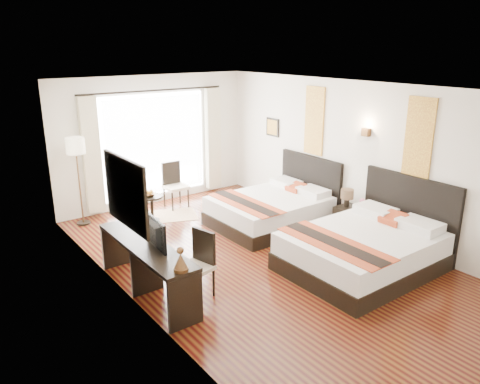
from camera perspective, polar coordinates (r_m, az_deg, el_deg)
floor at (r=7.84m, az=2.71°, el=-8.26°), size 4.50×7.50×0.01m
ceiling at (r=7.08m, az=3.04°, el=12.53°), size 4.50×7.50×0.02m
wall_headboard at (r=8.89m, az=14.15°, el=3.99°), size 0.01×7.50×2.80m
wall_desk at (r=6.22m, az=-13.35°, el=-1.78°), size 0.01×7.50×2.80m
wall_window at (r=10.42m, az=-10.39°, el=6.19°), size 4.50×0.01×2.80m
window_glass at (r=10.43m, az=-10.32°, el=5.64°), size 2.40×0.02×2.20m
sheer_curtain at (r=10.37m, az=-10.17°, el=5.58°), size 2.30×0.02×2.10m
drape_left at (r=9.80m, az=-17.65°, el=4.21°), size 0.35×0.14×2.35m
drape_right at (r=11.05m, az=-3.32°, el=6.46°), size 0.35×0.14×2.35m
art_panel_near at (r=8.08m, az=20.94°, el=6.02°), size 0.03×0.50×1.35m
art_panel_far at (r=9.52m, az=9.04°, el=8.55°), size 0.03×0.50×1.35m
wall_sconce at (r=8.63m, az=15.11°, el=7.05°), size 0.10×0.14×0.14m
mirror_frame at (r=6.32m, az=-13.79°, el=-0.08°), size 0.04×1.25×0.95m
mirror_glass at (r=6.32m, az=-13.59°, el=-0.04°), size 0.01×1.12×0.82m
bed_near at (r=7.68m, az=15.09°, el=-6.60°), size 2.37×1.85×1.34m
bed_far at (r=9.24m, az=4.09°, el=-2.00°), size 2.20×1.71×1.24m
nightstand at (r=8.91m, az=13.41°, el=-3.56°), size 0.45×0.56×0.54m
table_lamp at (r=8.81m, az=12.93°, el=-0.41°), size 0.23×0.23×0.37m
vase at (r=8.70m, az=14.61°, el=-2.07°), size 0.17×0.17×0.13m
console_desk at (r=6.84m, az=-11.29°, el=-9.13°), size 0.50×2.20×0.76m
television at (r=6.48m, az=-10.89°, el=-4.92°), size 0.18×0.73×0.42m
bronze_figurine at (r=5.80m, az=-7.25°, el=-8.28°), size 0.25×0.25×0.28m
desk_chair at (r=6.69m, az=-5.42°, el=-10.32°), size 0.53×0.53×0.95m
floor_lamp at (r=9.41m, az=-19.37°, el=4.69°), size 0.35×0.35×1.73m
side_table at (r=9.54m, az=-10.67°, el=-1.97°), size 0.46×0.46×0.53m
fruit_bowl at (r=9.43m, az=-10.93°, el=-0.36°), size 0.25×0.25×0.05m
window_chair at (r=10.27m, az=-7.85°, el=-0.21°), size 0.47×0.47×0.98m
jute_rug at (r=9.83m, az=-8.69°, el=-2.88°), size 1.35×1.14×0.01m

